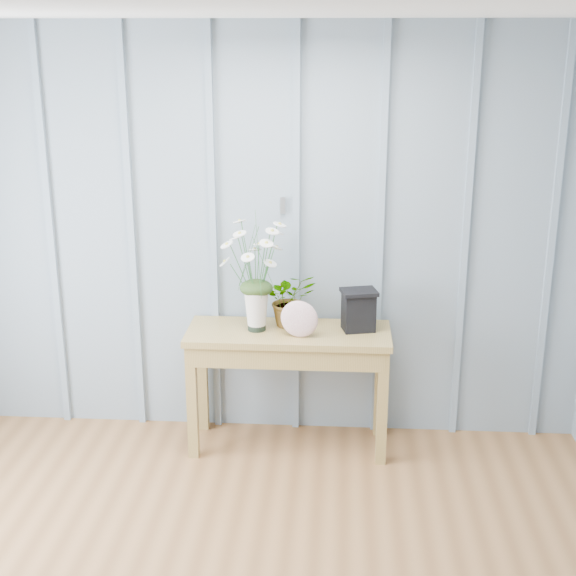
# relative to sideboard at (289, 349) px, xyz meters

# --- Properties ---
(room_shell) EXTENTS (4.00, 4.50, 2.50)m
(room_shell) POSITION_rel_sideboard_xyz_m (-0.22, -1.08, 1.35)
(room_shell) COLOR gray
(room_shell) RESTS_ON ground
(sideboard) EXTENTS (1.20, 0.45, 0.75)m
(sideboard) POSITION_rel_sideboard_xyz_m (0.00, 0.00, 0.00)
(sideboard) COLOR olive
(sideboard) RESTS_ON ground
(daisy_vase) EXTENTS (0.47, 0.36, 0.67)m
(daisy_vase) POSITION_rel_sideboard_xyz_m (-0.19, 0.00, 0.54)
(daisy_vase) COLOR black
(daisy_vase) RESTS_ON sideboard
(spider_plant) EXTENTS (0.36, 0.34, 0.33)m
(spider_plant) POSITION_rel_sideboard_xyz_m (0.00, 0.10, 0.28)
(spider_plant) COLOR #213915
(spider_plant) RESTS_ON sideboard
(felt_disc_vessel) EXTENTS (0.23, 0.10, 0.22)m
(felt_disc_vessel) POSITION_rel_sideboard_xyz_m (0.07, -0.10, 0.22)
(felt_disc_vessel) COLOR #985066
(felt_disc_vessel) RESTS_ON sideboard
(carved_box) EXTENTS (0.23, 0.20, 0.25)m
(carved_box) POSITION_rel_sideboard_xyz_m (0.41, 0.04, 0.24)
(carved_box) COLOR black
(carved_box) RESTS_ON sideboard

